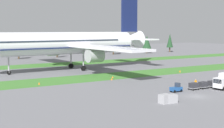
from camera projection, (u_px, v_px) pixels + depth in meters
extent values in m
plane|color=slate|center=(197.00, 96.00, 64.42)|extent=(400.00, 400.00, 0.00)
cube|color=#3D752D|center=(110.00, 76.00, 92.77)|extent=(320.00, 12.80, 0.01)
cube|color=#3D752D|center=(60.00, 64.00, 124.72)|extent=(320.00, 12.80, 0.01)
cylinder|color=white|center=(66.00, 43.00, 104.98)|extent=(48.31, 9.79, 7.23)
cone|color=white|center=(130.00, 40.00, 119.71)|extent=(8.55, 7.30, 6.87)
cube|color=#141E4C|center=(66.00, 47.00, 105.11)|extent=(47.15, 9.87, 0.36)
cube|color=#283342|center=(58.00, 41.00, 103.24)|extent=(42.47, 9.54, 0.44)
cube|color=white|center=(107.00, 48.00, 90.52)|extent=(9.32, 32.55, 0.65)
cylinder|color=#A3A3A8|center=(95.00, 56.00, 94.09)|extent=(4.89, 4.22, 3.98)
cube|color=white|center=(50.00, 43.00, 122.87)|extent=(9.32, 32.55, 0.65)
cylinder|color=#A3A3A8|center=(52.00, 50.00, 118.52)|extent=(4.89, 4.22, 3.98)
cube|color=white|center=(143.00, 39.00, 112.74)|extent=(4.88, 11.92, 0.46)
cube|color=white|center=(117.00, 38.00, 125.91)|extent=(4.88, 11.92, 0.46)
cube|color=#141E4C|center=(129.00, 15.00, 118.41)|extent=(6.88, 1.15, 12.29)
cylinder|color=#A3A3A8|center=(9.00, 61.00, 94.95)|extent=(0.44, 0.44, 7.17)
cylinder|color=black|center=(9.00, 73.00, 95.33)|extent=(1.22, 0.48, 1.20)
cylinder|color=#A3A3A8|center=(83.00, 58.00, 104.10)|extent=(0.44, 0.44, 6.92)
cylinder|color=black|center=(83.00, 68.00, 104.47)|extent=(1.73, 0.69, 1.70)
cylinder|color=#A3A3A8|center=(71.00, 56.00, 111.22)|extent=(0.44, 0.44, 6.92)
cylinder|color=black|center=(71.00, 66.00, 111.58)|extent=(1.73, 0.69, 1.70)
cube|color=#1E4C8E|center=(176.00, 89.00, 68.95)|extent=(2.62, 1.35, 0.77)
cube|color=#283342|center=(178.00, 85.00, 69.06)|extent=(0.72, 1.10, 0.90)
cylinder|color=black|center=(174.00, 91.00, 68.06)|extent=(0.60, 0.21, 0.60)
cylinder|color=black|center=(171.00, 91.00, 69.01)|extent=(0.60, 0.21, 0.60)
cylinder|color=black|center=(181.00, 91.00, 68.98)|extent=(0.60, 0.21, 0.60)
cylinder|color=black|center=(178.00, 90.00, 69.92)|extent=(0.60, 0.21, 0.60)
cube|color=#A3A3A8|center=(194.00, 88.00, 71.54)|extent=(2.23, 1.54, 0.10)
cube|color=#2D2D33|center=(194.00, 85.00, 71.48)|extent=(1.96, 1.35, 1.10)
cylinder|color=black|center=(193.00, 90.00, 70.55)|extent=(0.40, 0.13, 0.40)
cylinder|color=black|center=(189.00, 89.00, 71.74)|extent=(0.40, 0.13, 0.40)
cylinder|color=black|center=(199.00, 89.00, 71.39)|extent=(0.40, 0.13, 0.40)
cylinder|color=black|center=(194.00, 88.00, 72.57)|extent=(0.40, 0.13, 0.40)
cube|color=#A3A3A8|center=(203.00, 87.00, 73.00)|extent=(2.23, 1.54, 0.10)
cube|color=#2D2D33|center=(203.00, 84.00, 72.93)|extent=(1.96, 1.35, 1.10)
cylinder|color=black|center=(203.00, 89.00, 72.00)|extent=(0.40, 0.13, 0.40)
cylinder|color=black|center=(198.00, 88.00, 73.19)|extent=(0.40, 0.13, 0.40)
cylinder|color=black|center=(208.00, 88.00, 72.84)|extent=(0.40, 0.13, 0.40)
cylinder|color=black|center=(203.00, 87.00, 74.03)|extent=(0.40, 0.13, 0.40)
cube|color=#A3A3A8|center=(212.00, 86.00, 74.45)|extent=(2.23, 1.54, 0.10)
cube|color=#2D2D33|center=(212.00, 83.00, 74.39)|extent=(1.96, 1.35, 1.10)
cylinder|color=black|center=(212.00, 87.00, 73.46)|extent=(0.40, 0.13, 0.40)
cylinder|color=black|center=(207.00, 86.00, 74.64)|extent=(0.40, 0.13, 0.40)
cylinder|color=black|center=(217.00, 87.00, 74.30)|extent=(0.40, 0.13, 0.40)
cylinder|color=black|center=(212.00, 86.00, 75.48)|extent=(0.40, 0.13, 0.40)
cube|color=silver|center=(220.00, 83.00, 71.33)|extent=(2.49, 2.58, 2.20)
cube|color=#283342|center=(217.00, 81.00, 70.62)|extent=(0.36, 2.06, 0.97)
cylinder|color=black|center=(223.00, 88.00, 70.54)|extent=(0.99, 0.43, 0.96)
cylinder|color=black|center=(215.00, 87.00, 72.08)|extent=(0.99, 0.43, 0.96)
cylinder|color=black|center=(196.00, 85.00, 75.56)|extent=(0.18, 0.18, 0.85)
cylinder|color=black|center=(195.00, 85.00, 75.69)|extent=(0.18, 0.18, 0.85)
cylinder|color=orange|center=(196.00, 82.00, 75.55)|extent=(0.36, 0.36, 0.62)
sphere|color=tan|center=(196.00, 80.00, 75.50)|extent=(0.24, 0.24, 0.24)
cylinder|color=orange|center=(197.00, 82.00, 75.42)|extent=(0.10, 0.10, 0.58)
cylinder|color=orange|center=(195.00, 82.00, 75.68)|extent=(0.10, 0.10, 0.58)
cube|color=#A3A3A8|center=(171.00, 99.00, 58.79)|extent=(2.17, 1.82, 1.52)
cube|color=#A3A3A8|center=(165.00, 99.00, 58.34)|extent=(2.09, 1.72, 1.63)
cone|color=orange|center=(112.00, 79.00, 85.43)|extent=(0.44, 0.44, 0.60)
cone|color=orange|center=(180.00, 71.00, 101.05)|extent=(0.44, 0.44, 0.69)
cone|color=orange|center=(39.00, 83.00, 78.39)|extent=(0.44, 0.44, 0.58)
cone|color=orange|center=(113.00, 77.00, 89.40)|extent=(0.44, 0.44, 0.45)
cylinder|color=#4C3823|center=(19.00, 55.00, 147.29)|extent=(0.70, 0.70, 3.15)
cone|color=#1E4223|center=(18.00, 45.00, 146.78)|extent=(5.61, 5.61, 6.68)
cylinder|color=#4C3823|center=(57.00, 55.00, 155.57)|extent=(0.70, 0.70, 2.68)
cone|color=#1E4223|center=(57.00, 43.00, 154.99)|extent=(3.81, 3.81, 8.31)
cylinder|color=#4C3823|center=(87.00, 53.00, 168.01)|extent=(0.70, 0.70, 2.82)
cone|color=#1E4223|center=(87.00, 44.00, 167.57)|extent=(5.53, 5.53, 5.65)
cylinder|color=#4C3823|center=(113.00, 51.00, 173.51)|extent=(0.70, 0.70, 3.91)
cone|color=#1E4223|center=(113.00, 39.00, 172.84)|extent=(4.92, 4.92, 8.86)
cylinder|color=#4C3823|center=(147.00, 51.00, 183.44)|extent=(0.70, 0.70, 2.53)
cone|color=#1E4223|center=(147.00, 42.00, 182.92)|extent=(5.13, 5.13, 7.37)
cylinder|color=#4C3823|center=(170.00, 50.00, 193.48)|extent=(0.70, 0.70, 2.75)
cone|color=#1E4223|center=(170.00, 41.00, 192.91)|extent=(3.75, 3.75, 8.11)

